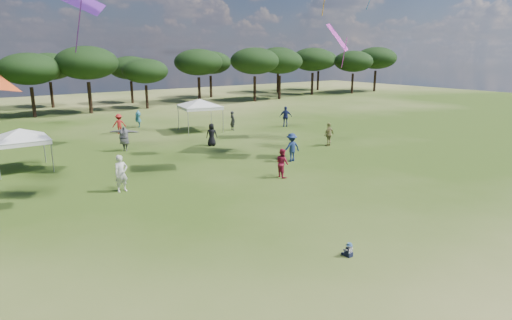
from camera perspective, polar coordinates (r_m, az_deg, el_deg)
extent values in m
plane|color=#3A5318|center=(14.12, 18.41, -15.62)|extent=(140.00, 140.00, 0.00)
cylinder|color=black|center=(52.31, -27.57, 6.83)|extent=(0.37, 0.37, 3.21)
ellipsoid|color=black|center=(52.08, -28.02, 10.67)|extent=(6.24, 6.24, 3.36)
cylinder|color=black|center=(53.03, -21.26, 7.74)|extent=(0.41, 0.41, 3.56)
ellipsoid|color=black|center=(52.80, -21.65, 11.95)|extent=(6.91, 6.91, 3.73)
cylinder|color=black|center=(55.55, -14.36, 8.15)|extent=(0.33, 0.33, 2.88)
ellipsoid|color=black|center=(55.33, -14.56, 11.41)|extent=(5.60, 5.60, 3.02)
cylinder|color=black|center=(61.47, -7.58, 9.27)|extent=(0.39, 0.39, 3.44)
ellipsoid|color=black|center=(61.27, -7.69, 12.80)|extent=(6.69, 6.69, 3.60)
cylinder|color=black|center=(61.77, -0.17, 9.46)|extent=(0.40, 0.40, 3.53)
ellipsoid|color=black|center=(61.57, -0.18, 13.06)|extent=(6.86, 6.86, 3.70)
cylinder|color=black|center=(65.05, 3.15, 9.64)|extent=(0.40, 0.40, 3.47)
ellipsoid|color=black|center=(64.87, 3.19, 13.00)|extent=(6.74, 6.74, 3.63)
cylinder|color=black|center=(72.20, 7.50, 10.03)|extent=(0.41, 0.41, 3.57)
ellipsoid|color=black|center=(72.03, 7.61, 13.15)|extent=(6.94, 6.94, 3.74)
cylinder|color=black|center=(75.69, 12.72, 9.92)|extent=(0.38, 0.38, 3.35)
ellipsoid|color=black|center=(75.53, 12.87, 12.70)|extent=(6.51, 6.51, 3.51)
cylinder|color=black|center=(80.97, 15.56, 10.11)|extent=(0.42, 0.42, 3.66)
ellipsoid|color=black|center=(80.82, 15.75, 12.95)|extent=(7.10, 7.10, 3.83)
cylinder|color=black|center=(60.62, -25.58, 7.84)|extent=(0.37, 0.37, 3.20)
ellipsoid|color=black|center=(60.42, -25.94, 11.15)|extent=(6.21, 6.21, 3.35)
cylinder|color=black|center=(62.13, -16.21, 8.68)|extent=(0.34, 0.34, 2.99)
ellipsoid|color=black|center=(61.93, -16.42, 11.71)|extent=(5.81, 5.81, 3.13)
cylinder|color=black|center=(67.89, -6.04, 9.71)|extent=(0.38, 0.38, 3.31)
ellipsoid|color=black|center=(67.71, -6.12, 12.78)|extent=(6.43, 6.43, 3.47)
cylinder|color=black|center=(75.94, 2.92, 10.36)|extent=(0.42, 0.42, 3.64)
ellipsoid|color=black|center=(75.78, 2.96, 13.38)|extent=(7.06, 7.06, 3.81)
cylinder|color=black|center=(81.51, 8.27, 10.43)|extent=(0.40, 0.40, 3.46)
ellipsoid|color=black|center=(81.36, 8.36, 13.10)|extent=(6.72, 6.72, 3.62)
cylinder|color=gray|center=(27.65, -25.52, 0.41)|extent=(0.06, 0.06, 1.86)
cylinder|color=gray|center=(30.30, -26.39, 1.42)|extent=(0.06, 0.06, 1.86)
cube|color=silver|center=(28.65, -28.85, 2.27)|extent=(2.96, 2.96, 0.25)
pyramid|color=silver|center=(28.53, -29.02, 3.70)|extent=(5.88, 5.88, 0.60)
cylinder|color=gray|center=(36.49, -9.02, 4.93)|extent=(0.06, 0.06, 2.20)
cylinder|color=gray|center=(37.47, -4.42, 5.30)|extent=(0.06, 0.06, 2.20)
cylinder|color=gray|center=(39.47, -10.31, 5.57)|extent=(0.06, 0.06, 2.20)
cylinder|color=gray|center=(40.37, -6.01, 5.91)|extent=(0.06, 0.06, 2.20)
cube|color=silver|center=(38.27, -7.49, 7.00)|extent=(3.84, 3.84, 0.25)
pyramid|color=silver|center=(38.19, -7.53, 8.08)|extent=(6.56, 6.56, 0.60)
cube|color=black|center=(15.44, 12.28, -12.18)|extent=(0.21, 0.21, 0.16)
cube|color=black|center=(15.49, 11.67, -12.20)|extent=(0.08, 0.19, 0.08)
cube|color=black|center=(15.59, 12.01, -12.05)|extent=(0.08, 0.19, 0.08)
cube|color=white|center=(15.36, 12.31, -11.59)|extent=(0.20, 0.15, 0.21)
cylinder|color=white|center=(15.30, 11.84, -11.67)|extent=(0.07, 0.20, 0.13)
cylinder|color=white|center=(15.48, 12.46, -11.39)|extent=(0.07, 0.20, 0.13)
sphere|color=#E0B293|center=(15.30, 12.34, -11.12)|extent=(0.14, 0.14, 0.14)
cone|color=teal|center=(15.29, 12.35, -11.00)|extent=(0.24, 0.24, 0.02)
cylinder|color=teal|center=(15.27, 12.36, -10.89)|extent=(0.15, 0.15, 0.06)
imported|color=maroon|center=(23.98, 3.53, -0.41)|extent=(0.70, 0.86, 1.64)
imported|color=olive|center=(32.54, 9.70, 3.39)|extent=(1.07, 0.55, 1.75)
imported|color=navy|center=(40.57, 3.98, 5.80)|extent=(1.19, 1.03, 1.92)
imported|color=navy|center=(27.55, 4.77, 1.70)|extent=(1.24, 0.78, 1.84)
imported|color=#4D4C51|center=(31.71, -17.16, 2.70)|extent=(2.06, 1.84, 1.77)
imported|color=#2A6B7E|center=(41.71, -15.44, 5.34)|extent=(1.21, 2.06, 1.63)
imported|color=beige|center=(22.48, -17.54, -1.72)|extent=(0.74, 0.54, 1.89)
imported|color=#AB1D1C|center=(38.74, -17.78, 4.61)|extent=(1.22, 0.87, 1.72)
imported|color=black|center=(32.27, -5.94, 3.39)|extent=(0.99, 0.94, 1.70)
imported|color=#2B2C30|center=(38.72, -3.14, 5.26)|extent=(0.46, 0.66, 1.73)
plane|color=#BD2FA5|center=(28.82, 10.81, 15.78)|extent=(2.54, 2.12, 1.84)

